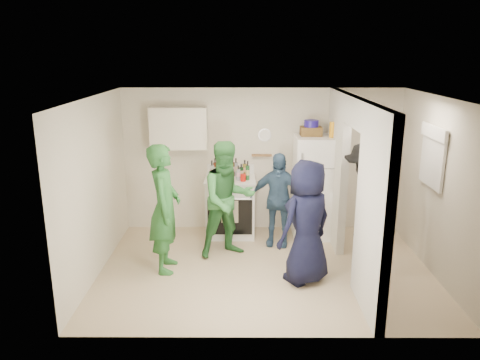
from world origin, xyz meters
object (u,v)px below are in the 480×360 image
fridge (315,187)px  blue_bowl (311,123)px  yellow_cup_stack_top (332,130)px  person_green_left (165,208)px  person_nook (366,206)px  person_denim (278,199)px  stove (230,206)px  person_green_center (228,200)px  person_navy (307,222)px  wicker_basket (311,131)px

fridge → blue_bowl: size_ratio=7.25×
yellow_cup_stack_top → fridge: bearing=155.6°
fridge → person_green_left: 2.69m
person_green_left → person_nook: (2.89, 0.12, 0.00)m
person_nook → fridge: bearing=-135.8°
blue_bowl → person_nook: bearing=-62.5°
fridge → person_denim: fridge is taller
stove → person_green_center: (-0.02, -0.84, 0.39)m
stove → blue_bowl: (1.34, 0.02, 1.44)m
blue_bowl → person_navy: 2.06m
wicker_basket → yellow_cup_stack_top: (0.32, -0.15, 0.05)m
stove → person_navy: (1.07, -1.72, 0.35)m
person_navy → person_denim: bearing=-113.1°
yellow_cup_stack_top → person_denim: bearing=-161.0°
person_green_left → person_navy: bearing=-101.5°
fridge → person_green_center: person_green_center is taller
yellow_cup_stack_top → blue_bowl: bearing=154.9°
stove → blue_bowl: blue_bowl is taller
wicker_basket → person_nook: (0.65, -1.25, -0.88)m
blue_bowl → person_green_center: 1.92m
fridge → wicker_basket: (-0.10, 0.05, 0.94)m
stove → person_green_left: bearing=-123.7°
stove → blue_bowl: 1.97m
person_navy → fridge: bearing=-138.4°
wicker_basket → stove: bearing=-179.1°
blue_bowl → yellow_cup_stack_top: bearing=-25.1°
blue_bowl → person_navy: bearing=-98.8°
person_nook → person_green_left: bearing=-68.0°
blue_bowl → person_nook: (0.65, -1.25, -1.01)m
person_green_center → person_nook: (2.01, -0.39, 0.03)m
wicker_basket → blue_bowl: blue_bowl is taller
stove → fridge: fridge is taller
yellow_cup_stack_top → person_navy: (-0.59, -1.59, -1.00)m
wicker_basket → person_nook: size_ratio=0.19×
person_green_center → person_navy: size_ratio=1.05×
person_green_center → person_denim: 0.90m
person_green_left → person_nook: 2.90m
yellow_cup_stack_top → person_green_center: 2.06m
yellow_cup_stack_top → person_green_center: bearing=-157.0°
fridge → stove: bearing=178.8°
blue_bowl → yellow_cup_stack_top: 0.36m
person_green_center → person_navy: (1.09, -0.87, -0.04)m
person_green_center → stove: bearing=65.5°
person_green_left → person_denim: bearing=-62.4°
person_green_center → person_denim: person_green_center is taller
stove → person_green_center: 0.93m
yellow_cup_stack_top → person_denim: (-0.88, -0.30, -1.09)m
fridge → yellow_cup_stack_top: bearing=-24.4°
fridge → person_navy: (-0.37, -1.69, -0.01)m
fridge → person_navy: size_ratio=1.01×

